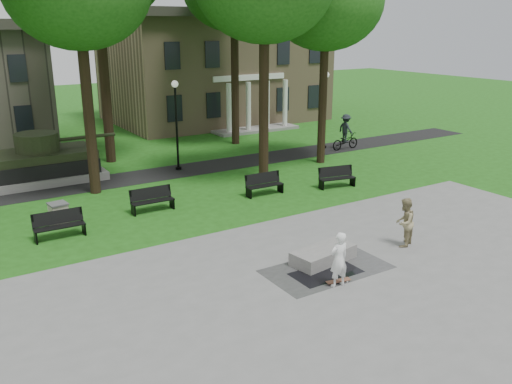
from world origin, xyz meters
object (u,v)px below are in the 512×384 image
(friend_watching, at_px, (404,222))
(cyclist, at_px, (346,135))
(concrete_block, at_px, (323,255))
(trash_bin, at_px, (59,215))
(skateboarder, at_px, (339,260))
(park_bench_0, at_px, (59,224))

(friend_watching, distance_m, cyclist, 15.54)
(concrete_block, relative_size, trash_bin, 2.29)
(concrete_block, bearing_deg, skateboarder, -114.86)
(cyclist, relative_size, park_bench_0, 1.22)
(trash_bin, bearing_deg, concrete_block, -50.61)
(friend_watching, height_order, trash_bin, friend_watching)
(skateboarder, height_order, park_bench_0, skateboarder)
(friend_watching, distance_m, trash_bin, 12.89)
(concrete_block, xyz_separation_m, cyclist, (11.83, 12.48, 0.66))
(friend_watching, bearing_deg, concrete_block, -33.02)
(concrete_block, bearing_deg, friend_watching, -7.95)
(skateboarder, xyz_separation_m, park_bench_0, (-6.06, 8.41, -0.35))
(cyclist, relative_size, trash_bin, 2.30)
(trash_bin, bearing_deg, friend_watching, -40.78)
(skateboarder, height_order, cyclist, cyclist)
(skateboarder, height_order, trash_bin, skateboarder)
(concrete_block, relative_size, skateboarder, 1.29)
(concrete_block, height_order, park_bench_0, park_bench_0)
(trash_bin, bearing_deg, park_bench_0, -102.87)
(park_bench_0, bearing_deg, cyclist, 17.89)
(park_bench_0, relative_size, trash_bin, 1.88)
(concrete_block, bearing_deg, park_bench_0, 134.99)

